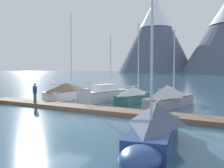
% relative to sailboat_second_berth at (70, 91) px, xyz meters
% --- Properties ---
extents(ground_plane, '(700.00, 700.00, 0.00)m').
position_rel_sailboat_second_berth_xyz_m(ground_plane, '(7.05, -9.38, -0.84)').
color(ground_plane, '#335B75').
extents(mountain_west_summit, '(66.97, 66.97, 66.73)m').
position_rel_sailboat_second_berth_xyz_m(mountain_west_summit, '(-54.58, 192.42, 33.84)').
color(mountain_west_summit, '#4C566B').
rests_on(mountain_west_summit, ground).
extents(dock, '(24.69, 2.89, 0.30)m').
position_rel_sailboat_second_berth_xyz_m(dock, '(7.05, -5.38, -0.69)').
color(dock, brown).
rests_on(dock, ground).
extents(sailboat_second_berth, '(2.11, 7.14, 9.28)m').
position_rel_sailboat_second_berth_xyz_m(sailboat_second_berth, '(0.00, 0.00, 0.00)').
color(sailboat_second_berth, white).
rests_on(sailboat_second_berth, ground).
extents(sailboat_mid_dock_port, '(3.19, 7.60, 6.73)m').
position_rel_sailboat_second_berth_xyz_m(sailboat_mid_dock_port, '(4.23, 1.09, -0.18)').
color(sailboat_mid_dock_port, silver).
rests_on(sailboat_mid_dock_port, ground).
extents(sailboat_mid_dock_starboard, '(2.02, 6.67, 7.70)m').
position_rel_sailboat_second_berth_xyz_m(sailboat_mid_dock_starboard, '(7.40, 0.83, -0.11)').
color(sailboat_mid_dock_starboard, '#336B56').
rests_on(sailboat_mid_dock_starboard, ground).
extents(sailboat_far_berth, '(3.21, 7.27, 6.68)m').
position_rel_sailboat_second_berth_xyz_m(sailboat_far_berth, '(11.08, -0.29, 0.05)').
color(sailboat_far_berth, '#93939E').
rests_on(sailboat_far_berth, ground).
extents(sailboat_outer_slip, '(2.67, 6.79, 7.76)m').
position_rel_sailboat_second_berth_xyz_m(sailboat_outer_slip, '(13.36, -11.23, -0.04)').
color(sailboat_outer_slip, navy).
rests_on(sailboat_outer_slip, ground).
extents(person_on_dock, '(0.56, 0.33, 1.69)m').
position_rel_sailboat_second_berth_xyz_m(person_on_dock, '(0.57, -5.57, 0.42)').
color(person_on_dock, brown).
rests_on(person_on_dock, dock).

